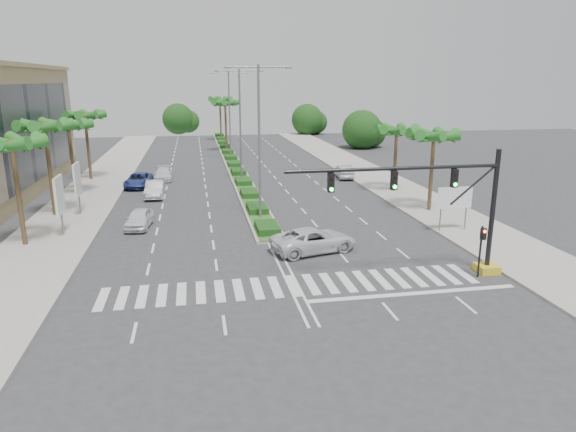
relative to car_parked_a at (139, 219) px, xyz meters
name	(u,v)px	position (x,y,z in m)	size (l,w,h in m)	color
ground	(293,286)	(9.33, -13.30, -0.71)	(160.00, 160.00, 0.00)	#333335
footpath_right	(408,195)	(24.53, 6.70, -0.63)	(6.00, 120.00, 0.15)	gray
footpath_left	(77,209)	(-5.87, 6.70, -0.63)	(6.00, 120.00, 0.15)	gray
median	(231,161)	(9.33, 31.70, -0.61)	(2.20, 75.00, 0.20)	gray
median_grass	(231,160)	(9.33, 31.70, -0.49)	(1.80, 75.00, 0.04)	#385F20
signal_gantry	(456,217)	(18.60, -13.30, 2.75)	(12.60, 1.20, 7.20)	gold
pedestrian_signal	(482,243)	(19.93, -13.98, 1.33)	(0.28, 0.36, 3.00)	black
direction_sign	(455,199)	(22.83, -5.31, 1.74)	(2.70, 0.11, 3.40)	slate
billboard_near	(59,196)	(-5.17, -1.30, 2.25)	(0.18, 2.10, 4.35)	slate
billboard_far	(77,180)	(-5.17, 4.70, 2.25)	(0.18, 2.10, 4.35)	slate
palm_left_near	(12,147)	(-7.17, -3.30, 5.98)	(4.57, 4.68, 7.55)	brown
palm_left_mid	(45,130)	(-7.17, 4.70, 6.37)	(4.57, 4.68, 7.95)	brown
palm_left_far	(69,128)	(-7.17, 12.70, 5.79)	(4.57, 4.68, 7.35)	brown
palm_left_end	(85,118)	(-7.17, 20.70, 6.17)	(4.57, 4.68, 7.75)	brown
palm_right_near	(434,138)	(23.83, 0.70, 5.50)	(4.57, 4.68, 7.05)	brown
palm_right_far	(397,132)	(23.83, 8.70, 5.20)	(4.57, 4.68, 6.75)	brown
palm_median_a	(225,105)	(9.33, 41.70, 6.46)	(4.57, 4.68, 8.05)	brown
palm_median_b	(220,101)	(9.33, 56.70, 6.46)	(4.57, 4.68, 8.05)	brown
streetlight_near	(259,134)	(9.33, 0.70, 6.10)	(5.10, 0.25, 12.00)	slate
streetlight_mid	(240,119)	(9.33, 16.70, 6.10)	(5.10, 0.25, 12.00)	slate
streetlight_far	(229,111)	(9.33, 32.70, 6.10)	(5.10, 0.25, 12.00)	slate
car_parked_a	(139,219)	(0.00, 0.00, 0.00)	(1.67, 4.16, 1.42)	white
car_parked_b	(155,189)	(0.47, 10.63, 0.07)	(1.65, 4.72, 1.56)	silver
car_parked_c	(139,180)	(-1.54, 15.79, 0.02)	(2.41, 5.22, 1.45)	navy
car_parked_d	(163,174)	(0.82, 19.47, -0.04)	(1.88, 4.62, 1.34)	silver
car_crossing	(314,240)	(11.73, -7.84, 0.07)	(2.60, 5.64, 1.57)	silver
car_right	(344,172)	(21.10, 16.84, 0.04)	(1.58, 4.52, 1.49)	silver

